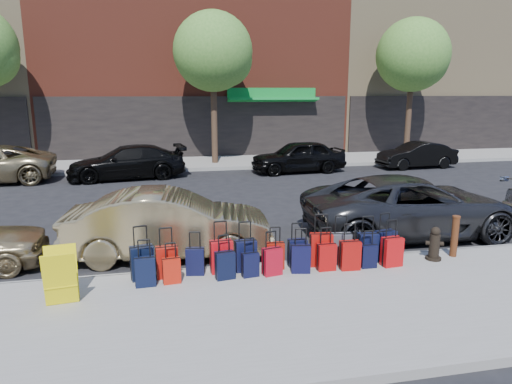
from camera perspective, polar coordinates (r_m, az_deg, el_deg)
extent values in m
plane|color=black|center=(13.83, -2.69, -2.81)|extent=(120.00, 120.00, 0.00)
cube|color=gray|center=(7.84, 4.96, -14.56)|extent=(60.00, 4.00, 0.15)
cube|color=gray|center=(23.55, -6.49, 3.64)|extent=(60.00, 4.00, 0.15)
cube|color=gray|center=(9.62, 1.51, -9.25)|extent=(60.00, 0.08, 0.15)
cube|color=gray|center=(21.56, -6.00, 2.85)|extent=(60.00, 0.08, 0.15)
cube|color=black|center=(25.29, -6.98, 7.94)|extent=(16.66, 0.15, 3.40)
cube|color=#0D782A|center=(25.52, 2.16, 11.43)|extent=(5.00, 0.91, 0.27)
cube|color=#0D782A|center=(25.80, 2.01, 12.22)|extent=(5.00, 0.10, 0.60)
cube|color=#9A845E|center=(36.43, 19.51, 20.21)|extent=(15.00, 12.00, 18.00)
cube|color=black|center=(31.00, 24.28, 7.75)|extent=(14.70, 0.15, 3.40)
cylinder|color=black|center=(22.85, -5.26, 9.65)|extent=(0.30, 0.30, 4.80)
sphere|color=#3E7426|center=(22.91, -5.41, 17.09)|extent=(3.80, 3.80, 3.80)
sphere|color=#3E7426|center=(22.95, -3.84, 16.15)|extent=(2.58, 2.58, 2.58)
cylinder|color=black|center=(26.19, 18.56, 9.41)|extent=(0.30, 0.30, 4.80)
sphere|color=#3E7426|center=(26.24, 19.02, 15.89)|extent=(3.80, 3.80, 3.80)
sphere|color=#3E7426|center=(26.52, 20.11, 14.94)|extent=(2.58, 2.58, 2.58)
cube|color=black|center=(8.96, -14.03, -8.58)|extent=(0.47, 0.32, 0.64)
cylinder|color=black|center=(8.74, -14.26, -4.30)|extent=(0.24, 0.08, 0.03)
cube|color=#981109|center=(8.95, -11.06, -8.59)|extent=(0.42, 0.25, 0.61)
cylinder|color=black|center=(8.74, -11.24, -4.56)|extent=(0.23, 0.05, 0.03)
cube|color=black|center=(9.00, -7.61, -8.59)|extent=(0.38, 0.25, 0.53)
cylinder|color=black|center=(8.82, -7.72, -5.11)|extent=(0.20, 0.06, 0.03)
cube|color=#B40B12|center=(9.04, -4.35, -8.04)|extent=(0.44, 0.27, 0.64)
cylinder|color=black|center=(8.82, -4.42, -3.81)|extent=(0.24, 0.05, 0.03)
cube|color=black|center=(9.09, -1.29, -7.96)|extent=(0.43, 0.25, 0.62)
cylinder|color=black|center=(8.88, -1.31, -3.89)|extent=(0.23, 0.04, 0.03)
cube|color=maroon|center=(9.22, 2.41, -7.96)|extent=(0.37, 0.23, 0.53)
cylinder|color=black|center=(9.04, 2.44, -4.53)|extent=(0.20, 0.05, 0.03)
cube|color=black|center=(9.37, 5.18, -7.57)|extent=(0.38, 0.21, 0.56)
cylinder|color=black|center=(9.19, 5.26, -4.01)|extent=(0.21, 0.03, 0.03)
cube|color=#980D09|center=(9.44, 8.13, -7.15)|extent=(0.48, 0.31, 0.67)
cylinder|color=black|center=(9.23, 8.27, -2.91)|extent=(0.25, 0.07, 0.03)
cube|color=#404046|center=(9.65, 10.55, -6.93)|extent=(0.44, 0.28, 0.63)
cylinder|color=black|center=(9.45, 10.72, -3.04)|extent=(0.24, 0.06, 0.03)
cube|color=black|center=(9.85, 13.80, -6.76)|extent=(0.42, 0.25, 0.60)
cylinder|color=black|center=(9.66, 14.00, -3.10)|extent=(0.23, 0.05, 0.03)
cube|color=black|center=(10.07, 15.86, -6.39)|extent=(0.45, 0.30, 0.62)
cylinder|color=black|center=(9.88, 16.09, -2.69)|extent=(0.23, 0.07, 0.03)
cube|color=black|center=(8.67, -13.68, -9.66)|extent=(0.38, 0.23, 0.54)
cylinder|color=black|center=(8.47, -13.88, -5.98)|extent=(0.21, 0.04, 0.03)
cube|color=#AF1A0B|center=(8.70, -10.51, -9.64)|extent=(0.34, 0.22, 0.47)
cylinder|color=black|center=(8.52, -10.64, -6.42)|extent=(0.18, 0.05, 0.03)
cube|color=black|center=(8.75, -3.90, -9.13)|extent=(0.39, 0.26, 0.53)
cylinder|color=black|center=(8.56, -3.95, -5.55)|extent=(0.20, 0.06, 0.03)
cube|color=black|center=(8.85, -0.74, -9.06)|extent=(0.34, 0.23, 0.47)
cylinder|color=black|center=(8.68, -0.74, -5.91)|extent=(0.18, 0.06, 0.03)
cube|color=maroon|center=(8.92, 2.03, -8.67)|extent=(0.40, 0.28, 0.53)
cylinder|color=black|center=(8.73, 2.06, -5.10)|extent=(0.21, 0.07, 0.03)
cube|color=black|center=(9.07, 5.60, -8.31)|extent=(0.41, 0.28, 0.55)
cylinder|color=black|center=(8.88, 5.68, -4.71)|extent=(0.21, 0.07, 0.03)
cube|color=#990A09|center=(9.25, 8.77, -8.03)|extent=(0.37, 0.22, 0.54)
cylinder|color=black|center=(9.06, 8.89, -4.55)|extent=(0.20, 0.04, 0.03)
cube|color=#930B09|center=(9.35, 11.66, -7.76)|extent=(0.40, 0.25, 0.58)
cylinder|color=black|center=(9.16, 11.83, -4.05)|extent=(0.22, 0.04, 0.03)
cube|color=black|center=(9.56, 13.87, -7.79)|extent=(0.32, 0.19, 0.47)
cylinder|color=black|center=(9.39, 14.03, -4.86)|extent=(0.18, 0.04, 0.03)
cube|color=#AD0B0D|center=(9.74, 16.63, -7.17)|extent=(0.43, 0.28, 0.60)
cylinder|color=black|center=(9.55, 16.87, -3.49)|extent=(0.23, 0.06, 0.03)
cylinder|color=black|center=(10.46, 21.27, -7.71)|extent=(0.32, 0.32, 0.05)
cylinder|color=black|center=(10.37, 21.39, -6.27)|extent=(0.22, 0.22, 0.50)
sphere|color=black|center=(10.28, 21.53, -4.61)|extent=(0.20, 0.20, 0.20)
cylinder|color=black|center=(10.36, 21.42, -5.99)|extent=(0.36, 0.23, 0.09)
cylinder|color=#38190C|center=(10.70, 23.57, -5.13)|extent=(0.15, 0.15, 0.88)
cylinder|color=#38190C|center=(10.59, 23.78, -2.86)|extent=(0.17, 0.17, 0.04)
cube|color=yellow|center=(8.24, -23.30, -10.03)|extent=(0.54, 0.30, 0.93)
cube|color=yellow|center=(8.56, -23.15, -9.19)|extent=(0.54, 0.30, 0.93)
cube|color=yellow|center=(8.45, -23.14, -10.49)|extent=(0.56, 0.40, 0.02)
imported|color=#9D8A60|center=(10.34, -10.73, -3.98)|extent=(4.66, 1.97, 1.50)
imported|color=#2E2E30|center=(12.34, 18.90, -1.67)|extent=(5.59, 2.69, 1.53)
imported|color=black|center=(20.15, -15.83, 3.60)|extent=(5.09, 2.59, 1.41)
imported|color=black|center=(21.06, 5.29, 4.46)|extent=(4.44, 2.08, 1.47)
imported|color=black|center=(23.56, 19.43, 4.38)|extent=(3.88, 1.56, 1.25)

